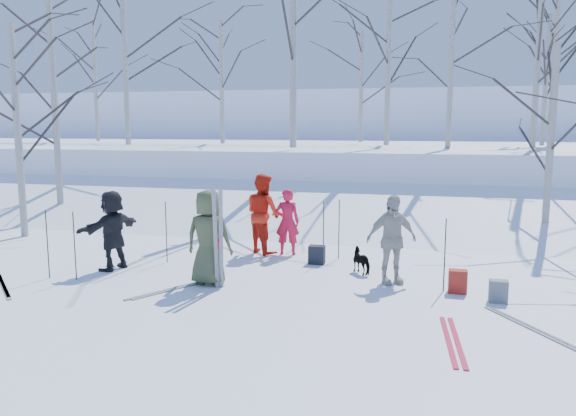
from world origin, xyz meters
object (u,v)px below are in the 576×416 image
(skier_olive_center, at_px, (209,237))
(backpack_dark, at_px, (317,255))
(backpack_red, at_px, (458,281))
(dog, at_px, (363,261))
(backpack_grey, at_px, (498,291))
(skier_grey_west, at_px, (112,230))
(skier_cream_east, at_px, (391,239))
(skier_redor_behind, at_px, (263,214))
(skier_red_seated, at_px, (218,236))
(skier_red_north, at_px, (287,222))

(skier_olive_center, height_order, backpack_dark, skier_olive_center)
(skier_olive_center, distance_m, backpack_red, 4.61)
(dog, relative_size, backpack_grey, 1.61)
(skier_olive_center, distance_m, skier_grey_west, 2.42)
(skier_olive_center, height_order, dog, skier_olive_center)
(dog, bearing_deg, backpack_red, 108.44)
(skier_cream_east, xyz_separation_m, backpack_red, (1.21, -0.33, -0.64))
(skier_grey_west, bearing_deg, backpack_dark, 126.61)
(skier_redor_behind, distance_m, dog, 2.87)
(skier_red_seated, relative_size, backpack_dark, 2.33)
(skier_red_north, bearing_deg, skier_cream_east, 136.03)
(skier_olive_center, relative_size, dog, 2.95)
(skier_cream_east, xyz_separation_m, backpack_grey, (1.85, -0.72, -0.66))
(skier_red_seated, height_order, backpack_dark, skier_red_seated)
(backpack_grey, bearing_deg, skier_red_seated, 161.14)
(skier_red_north, bearing_deg, skier_red_seated, 12.96)
(skier_redor_behind, distance_m, backpack_grey, 5.62)
(skier_red_seated, bearing_deg, backpack_dark, -74.36)
(dog, distance_m, backpack_red, 2.04)
(skier_redor_behind, height_order, skier_cream_east, skier_redor_behind)
(skier_redor_behind, height_order, skier_grey_west, skier_redor_behind)
(skier_grey_west, distance_m, backpack_red, 6.90)
(backpack_dark, bearing_deg, skier_redor_behind, 152.46)
(skier_red_seated, height_order, skier_cream_east, skier_cream_east)
(skier_grey_west, bearing_deg, skier_cream_east, 109.99)
(skier_grey_west, xyz_separation_m, dog, (5.06, 0.96, -0.57))
(skier_redor_behind, distance_m, skier_grey_west, 3.40)
(skier_olive_center, distance_m, skier_redor_behind, 2.79)
(backpack_grey, bearing_deg, backpack_dark, 152.24)
(skier_grey_west, height_order, backpack_dark, skier_grey_west)
(skier_red_north, distance_m, skier_red_seated, 1.61)
(skier_cream_east, bearing_deg, backpack_grey, -49.89)
(dog, bearing_deg, skier_grey_west, -33.28)
(skier_redor_behind, xyz_separation_m, backpack_dark, (1.43, -0.75, -0.73))
(skier_red_seated, height_order, skier_grey_west, skier_grey_west)
(skier_redor_behind, distance_m, skier_red_seated, 1.17)
(skier_olive_center, xyz_separation_m, skier_red_seated, (-0.66, 2.18, -0.43))
(skier_redor_behind, distance_m, skier_cream_east, 3.61)
(skier_red_north, height_order, backpack_grey, skier_red_north)
(skier_red_seated, relative_size, dog, 1.53)
(skier_red_north, distance_m, backpack_grey, 5.06)
(skier_cream_east, distance_m, dog, 1.04)
(backpack_red, relative_size, backpack_dark, 1.05)
(skier_olive_center, distance_m, dog, 3.17)
(skier_red_seated, distance_m, dog, 3.44)
(backpack_grey, bearing_deg, skier_cream_east, 158.78)
(backpack_red, distance_m, backpack_grey, 0.75)
(skier_redor_behind, relative_size, backpack_grey, 4.89)
(skier_red_north, height_order, dog, skier_red_north)
(skier_olive_center, relative_size, skier_red_north, 1.17)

